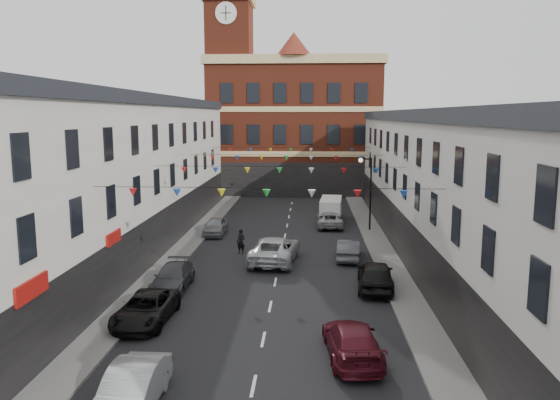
% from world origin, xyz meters
% --- Properties ---
extents(ground, '(160.00, 160.00, 0.00)m').
position_xyz_m(ground, '(0.00, 0.00, 0.00)').
color(ground, black).
rests_on(ground, ground).
extents(pavement_left, '(1.80, 64.00, 0.15)m').
position_xyz_m(pavement_left, '(-6.90, 2.00, 0.07)').
color(pavement_left, '#605E5B').
rests_on(pavement_left, ground).
extents(pavement_right, '(1.80, 64.00, 0.15)m').
position_xyz_m(pavement_right, '(6.90, 2.00, 0.07)').
color(pavement_right, '#605E5B').
rests_on(pavement_right, ground).
extents(terrace_left, '(8.40, 56.00, 10.70)m').
position_xyz_m(terrace_left, '(-11.78, 1.00, 5.35)').
color(terrace_left, beige).
rests_on(terrace_left, ground).
extents(terrace_right, '(8.40, 56.00, 9.70)m').
position_xyz_m(terrace_right, '(11.78, 1.00, 4.85)').
color(terrace_right, beige).
rests_on(terrace_right, ground).
extents(civic_building, '(20.60, 13.30, 18.50)m').
position_xyz_m(civic_building, '(0.00, 37.95, 8.14)').
color(civic_building, maroon).
rests_on(civic_building, ground).
extents(clock_tower, '(5.60, 5.60, 30.00)m').
position_xyz_m(clock_tower, '(-7.50, 35.00, 14.93)').
color(clock_tower, maroon).
rests_on(clock_tower, ground).
extents(distant_hill, '(40.00, 14.00, 10.00)m').
position_xyz_m(distant_hill, '(-4.00, 62.00, 5.00)').
color(distant_hill, '#2F4821').
rests_on(distant_hill, ground).
extents(street_lamp, '(1.10, 0.36, 6.00)m').
position_xyz_m(street_lamp, '(6.55, 14.00, 3.90)').
color(street_lamp, black).
rests_on(street_lamp, ground).
extents(car_left_b, '(1.58, 4.42, 1.45)m').
position_xyz_m(car_left_b, '(-3.71, -13.86, 0.73)').
color(car_left_b, '#ADB1B5').
rests_on(car_left_b, ground).
extents(car_left_c, '(2.34, 4.78, 1.31)m').
position_xyz_m(car_left_c, '(-5.50, -6.40, 0.65)').
color(car_left_c, black).
rests_on(car_left_c, ground).
extents(car_left_d, '(1.84, 4.47, 1.29)m').
position_xyz_m(car_left_d, '(-5.50, -1.48, 0.65)').
color(car_left_d, '#393B40').
rests_on(car_left_d, ground).
extents(car_left_e, '(1.61, 3.96, 1.35)m').
position_xyz_m(car_left_e, '(-5.50, 12.03, 0.67)').
color(car_left_e, gray).
rests_on(car_left_e, ground).
extents(car_right_c, '(2.37, 4.97, 1.40)m').
position_xyz_m(car_right_c, '(3.60, -9.59, 0.70)').
color(car_right_c, '#52101C').
rests_on(car_right_c, ground).
extents(car_right_d, '(2.24, 4.81, 1.59)m').
position_xyz_m(car_right_d, '(5.50, -1.00, 0.80)').
color(car_right_d, black).
rests_on(car_right_d, ground).
extents(car_right_e, '(1.79, 4.19, 1.34)m').
position_xyz_m(car_right_e, '(4.48, 5.19, 0.67)').
color(car_right_e, '#494A51').
rests_on(car_right_e, ground).
extents(car_right_f, '(2.19, 4.65, 1.28)m').
position_xyz_m(car_right_f, '(3.60, 15.58, 0.64)').
color(car_right_f, '#9FA1A4').
rests_on(car_right_f, ground).
extents(moving_car, '(3.30, 6.17, 1.65)m').
position_xyz_m(moving_car, '(-0.31, 4.27, 0.82)').
color(moving_car, silver).
rests_on(moving_car, ground).
extents(white_van, '(2.16, 4.77, 2.05)m').
position_xyz_m(white_van, '(3.80, 18.18, 1.03)').
color(white_van, white).
rests_on(white_van, ground).
extents(pedestrian, '(0.74, 0.63, 1.72)m').
position_xyz_m(pedestrian, '(-2.73, 6.16, 0.86)').
color(pedestrian, black).
rests_on(pedestrian, ground).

